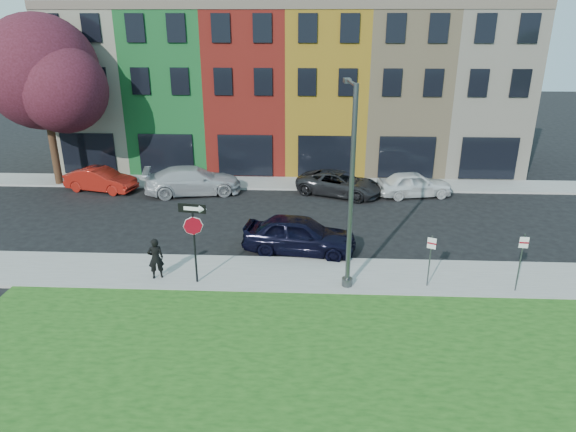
# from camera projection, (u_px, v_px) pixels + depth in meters

# --- Properties ---
(ground) EXTENTS (120.00, 120.00, 0.00)m
(ground) POSITION_uv_depth(u_px,v_px,m) (334.00, 319.00, 17.36)
(ground) COLOR black
(ground) RESTS_ON ground
(sidewalk_near) EXTENTS (40.00, 3.00, 0.12)m
(sidewalk_near) POSITION_uv_depth(u_px,v_px,m) (382.00, 277.00, 20.05)
(sidewalk_near) COLOR gray
(sidewalk_near) RESTS_ON ground
(sidewalk_far) EXTENTS (40.00, 2.40, 0.12)m
(sidewalk_far) POSITION_uv_depth(u_px,v_px,m) (276.00, 183.00, 31.46)
(sidewalk_far) COLOR gray
(sidewalk_far) RESTS_ON ground
(rowhouse_block) EXTENTS (30.00, 10.12, 10.00)m
(rowhouse_block) POSITION_uv_depth(u_px,v_px,m) (289.00, 89.00, 35.43)
(rowhouse_block) COLOR beige
(rowhouse_block) RESTS_ON ground
(stop_sign) EXTENTS (1.04, 0.20, 3.15)m
(stop_sign) POSITION_uv_depth(u_px,v_px,m) (193.00, 228.00, 18.74)
(stop_sign) COLOR black
(stop_sign) RESTS_ON sidewalk_near
(man) EXTENTS (0.85, 0.78, 1.64)m
(man) POSITION_uv_depth(u_px,v_px,m) (156.00, 258.00, 19.58)
(man) COLOR black
(man) RESTS_ON sidewalk_near
(sedan_near) EXTENTS (3.25, 5.37, 1.65)m
(sedan_near) POSITION_uv_depth(u_px,v_px,m) (300.00, 235.00, 22.03)
(sedan_near) COLOR black
(sedan_near) RESTS_ON ground
(parked_car_red) EXTENTS (3.32, 4.82, 1.37)m
(parked_car_red) POSITION_uv_depth(u_px,v_px,m) (101.00, 180.00, 30.03)
(parked_car_red) COLOR maroon
(parked_car_red) RESTS_ON ground
(parked_car_silver) EXTENTS (4.57, 6.42, 1.58)m
(parked_car_silver) POSITION_uv_depth(u_px,v_px,m) (193.00, 180.00, 29.51)
(parked_car_silver) COLOR #A8A9AD
(parked_car_silver) RESTS_ON ground
(parked_car_dark) EXTENTS (5.59, 6.40, 1.35)m
(parked_car_dark) POSITION_uv_depth(u_px,v_px,m) (339.00, 184.00, 29.36)
(parked_car_dark) COLOR black
(parked_car_dark) RESTS_ON ground
(parked_car_white) EXTENTS (3.13, 4.78, 1.43)m
(parked_car_white) POSITION_uv_depth(u_px,v_px,m) (414.00, 184.00, 29.12)
(parked_car_white) COLOR silver
(parked_car_white) RESTS_ON ground
(street_lamp) EXTENTS (0.51, 2.58, 7.42)m
(street_lamp) POSITION_uv_depth(u_px,v_px,m) (350.00, 189.00, 18.14)
(street_lamp) COLOR #46494B
(street_lamp) RESTS_ON sidewalk_near
(parking_sign_a) EXTENTS (0.30, 0.17, 2.03)m
(parking_sign_a) POSITION_uv_depth(u_px,v_px,m) (430.00, 255.00, 18.81)
(parking_sign_a) COLOR #46494B
(parking_sign_a) RESTS_ON sidewalk_near
(parking_sign_b) EXTENTS (0.32, 0.09, 2.26)m
(parking_sign_b) POSITION_uv_depth(u_px,v_px,m) (521.00, 256.00, 18.41)
(parking_sign_b) COLOR #46494B
(parking_sign_b) RESTS_ON sidewalk_near
(tree_purple) EXTENTS (7.73, 6.76, 9.77)m
(tree_purple) POSITION_uv_depth(u_px,v_px,m) (44.00, 75.00, 29.06)
(tree_purple) COLOR black
(tree_purple) RESTS_ON sidewalk_far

